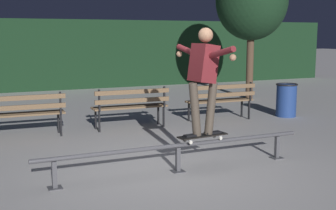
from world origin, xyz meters
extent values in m
plane|color=#ADAAA8|center=(0.00, 0.00, 0.00)|extent=(90.00, 90.00, 0.00)
cube|color=black|center=(0.00, 10.91, 1.26)|extent=(24.00, 1.20, 2.52)
cylinder|color=#47474C|center=(0.00, -0.14, 0.39)|extent=(4.13, 0.06, 0.06)
cube|color=#47474C|center=(-1.76, -0.14, 0.18)|extent=(0.06, 0.06, 0.36)
cube|color=#47474C|center=(-1.76, -0.14, 0.01)|extent=(0.18, 0.18, 0.01)
cube|color=#47474C|center=(0.00, -0.14, 0.18)|extent=(0.06, 0.06, 0.36)
cube|color=#47474C|center=(0.00, -0.14, 0.01)|extent=(0.18, 0.18, 0.01)
cube|color=#47474C|center=(1.76, -0.14, 0.18)|extent=(0.06, 0.06, 0.36)
cube|color=#47474C|center=(1.76, -0.14, 0.01)|extent=(0.18, 0.18, 0.01)
cube|color=black|center=(0.40, -0.14, 0.50)|extent=(0.80, 0.29, 0.02)
cube|color=black|center=(0.40, -0.14, 0.51)|extent=(0.78, 0.27, 0.00)
cube|color=#9E9EA3|center=(0.66, -0.11, 0.48)|extent=(0.07, 0.17, 0.02)
cube|color=#9E9EA3|center=(0.14, -0.17, 0.48)|extent=(0.07, 0.17, 0.02)
cylinder|color=beige|center=(0.67, -0.19, 0.44)|extent=(0.05, 0.04, 0.05)
cylinder|color=beige|center=(0.66, -0.03, 0.44)|extent=(0.05, 0.04, 0.05)
cylinder|color=beige|center=(0.15, -0.25, 0.44)|extent=(0.05, 0.04, 0.05)
cylinder|color=beige|center=(0.13, -0.09, 0.44)|extent=(0.05, 0.04, 0.05)
cube|color=black|center=(0.58, -0.12, 0.52)|extent=(0.27, 0.13, 0.03)
cube|color=black|center=(0.22, -0.16, 0.52)|extent=(0.27, 0.13, 0.03)
cylinder|color=#473D33|center=(0.54, -0.13, 0.90)|extent=(0.22, 0.15, 0.79)
cylinder|color=#473D33|center=(0.26, -0.16, 0.90)|extent=(0.22, 0.15, 0.79)
cube|color=maroon|center=(0.40, -0.14, 1.56)|extent=(0.37, 0.39, 0.57)
cylinder|color=maroon|center=(0.44, -0.52, 1.72)|extent=(0.15, 0.61, 0.21)
cylinder|color=maroon|center=(0.36, 0.23, 1.72)|extent=(0.15, 0.61, 0.21)
sphere|color=#A37556|center=(0.47, -0.80, 1.67)|extent=(0.09, 0.09, 0.09)
sphere|color=#A37556|center=(0.33, 0.51, 1.67)|extent=(0.09, 0.09, 0.09)
sphere|color=#A37556|center=(0.43, -0.14, 1.96)|extent=(0.21, 0.21, 0.21)
cube|color=black|center=(-1.09, 3.19, 0.22)|extent=(0.04, 0.04, 0.44)
cube|color=black|center=(-1.10, 2.87, 0.22)|extent=(0.04, 0.04, 0.44)
cube|color=black|center=(-1.10, 2.83, 0.66)|extent=(0.04, 0.04, 0.44)
cube|color=brown|center=(-1.79, 3.19, 0.46)|extent=(1.60, 0.14, 0.04)
cube|color=brown|center=(-1.80, 3.05, 0.46)|extent=(1.60, 0.14, 0.04)
cube|color=brown|center=(-1.80, 2.91, 0.46)|extent=(1.60, 0.14, 0.04)
cube|color=brown|center=(-1.80, 2.84, 0.62)|extent=(1.60, 0.08, 0.09)
cube|color=brown|center=(-1.80, 2.84, 0.80)|extent=(1.60, 0.08, 0.09)
cube|color=black|center=(1.10, 3.19, 0.22)|extent=(0.04, 0.04, 0.44)
cube|color=black|center=(1.09, 2.87, 0.22)|extent=(0.04, 0.04, 0.44)
cube|color=black|center=(1.09, 2.83, 0.66)|extent=(0.04, 0.04, 0.44)
cube|color=black|center=(-0.31, 3.23, 0.22)|extent=(0.04, 0.04, 0.44)
cube|color=black|center=(-0.32, 2.91, 0.22)|extent=(0.04, 0.04, 0.44)
cube|color=black|center=(-0.32, 2.87, 0.66)|extent=(0.04, 0.04, 0.44)
cube|color=brown|center=(0.39, 3.19, 0.46)|extent=(1.60, 0.14, 0.04)
cube|color=brown|center=(0.39, 3.05, 0.46)|extent=(1.60, 0.14, 0.04)
cube|color=brown|center=(0.38, 2.91, 0.46)|extent=(1.60, 0.14, 0.04)
cube|color=brown|center=(0.38, 2.84, 0.62)|extent=(1.60, 0.08, 0.09)
cube|color=brown|center=(0.38, 2.84, 0.80)|extent=(1.60, 0.08, 0.09)
cube|color=black|center=(3.28, 3.19, 0.22)|extent=(0.04, 0.04, 0.44)
cube|color=black|center=(3.27, 2.87, 0.22)|extent=(0.04, 0.04, 0.44)
cube|color=black|center=(3.27, 2.83, 0.66)|extent=(0.04, 0.04, 0.44)
cube|color=black|center=(1.88, 3.23, 0.22)|extent=(0.04, 0.04, 0.44)
cube|color=black|center=(1.87, 2.91, 0.22)|extent=(0.04, 0.04, 0.44)
cube|color=black|center=(1.87, 2.87, 0.66)|extent=(0.04, 0.04, 0.44)
cube|color=brown|center=(2.58, 3.19, 0.46)|extent=(1.60, 0.14, 0.04)
cube|color=brown|center=(2.58, 3.05, 0.46)|extent=(1.60, 0.14, 0.04)
cube|color=brown|center=(2.57, 2.91, 0.46)|extent=(1.60, 0.14, 0.04)
cube|color=brown|center=(2.57, 2.84, 0.62)|extent=(1.60, 0.08, 0.09)
cube|color=brown|center=(2.57, 2.84, 0.80)|extent=(1.60, 0.08, 0.09)
cylinder|color=#4C3828|center=(5.29, 5.83, 1.03)|extent=(0.22, 0.22, 2.07)
ellipsoid|color=black|center=(5.29, 5.83, 2.99)|extent=(2.18, 2.18, 2.40)
cylinder|color=navy|center=(4.31, 2.81, 0.39)|extent=(0.48, 0.48, 0.78)
torus|color=black|center=(4.31, 2.81, 0.78)|extent=(0.52, 0.52, 0.04)
camera|label=1|loc=(-2.68, -5.79, 1.96)|focal=47.81mm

